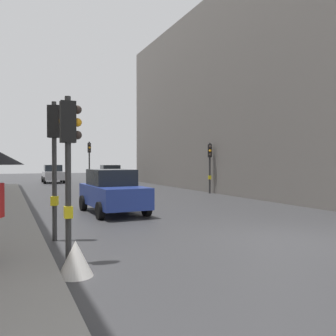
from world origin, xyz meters
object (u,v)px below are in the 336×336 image
at_px(traffic_light_near_left, 69,148).
at_px(car_silver_hatchback, 53,174).
at_px(car_dark_suv, 110,174).
at_px(traffic_light_far_median, 89,155).
at_px(car_blue_van, 113,191).
at_px(traffic_light_near_right, 55,145).
at_px(warning_sign_triangle, 76,258).
at_px(traffic_light_mid_street, 210,159).

xyz_separation_m(traffic_light_near_left, car_silver_hatchback, (3.01, 29.43, -1.47)).
height_order(traffic_light_near_left, car_dark_suv, traffic_light_near_left).
height_order(traffic_light_near_left, car_silver_hatchback, traffic_light_near_left).
distance_m(traffic_light_far_median, car_blue_van, 17.45).
height_order(traffic_light_near_left, traffic_light_near_right, traffic_light_near_right).
bearing_deg(warning_sign_triangle, traffic_light_far_median, 77.59).
distance_m(car_silver_hatchback, warning_sign_triangle, 30.48).
distance_m(car_dark_suv, car_blue_van, 20.30).
relative_size(traffic_light_mid_street, car_dark_suv, 0.76).
height_order(traffic_light_near_right, traffic_light_far_median, traffic_light_far_median).
bearing_deg(car_blue_van, traffic_light_far_median, 81.18).
relative_size(traffic_light_near_right, traffic_light_mid_street, 1.10).
height_order(car_dark_suv, warning_sign_triangle, car_dark_suv).
distance_m(car_blue_van, car_silver_hatchback, 22.77).
xyz_separation_m(traffic_light_far_median, traffic_light_mid_street, (5.54, -11.03, -0.35)).
xyz_separation_m(traffic_light_near_left, traffic_light_near_right, (-0.00, 2.30, 0.17)).
xyz_separation_m(car_blue_van, car_silver_hatchback, (0.27, 22.77, 0.00)).
relative_size(car_blue_van, car_silver_hatchback, 1.00).
distance_m(traffic_light_near_right, car_blue_van, 5.41).
height_order(traffic_light_far_median, car_dark_suv, traffic_light_far_median).
bearing_deg(traffic_light_near_right, traffic_light_mid_street, 43.77).
bearing_deg(traffic_light_near_right, traffic_light_near_left, -89.94).
bearing_deg(traffic_light_mid_street, traffic_light_far_median, 116.68).
xyz_separation_m(traffic_light_near_right, traffic_light_far_median, (5.40, 21.52, 0.12)).
distance_m(traffic_light_mid_street, car_blue_van, 10.33).
xyz_separation_m(traffic_light_mid_street, warning_sign_triangle, (-10.98, -13.67, -1.96)).
distance_m(traffic_light_near_left, car_blue_van, 7.35).
distance_m(traffic_light_near_left, traffic_light_far_median, 24.42).
bearing_deg(traffic_light_far_median, car_dark_suv, 45.08).
distance_m(traffic_light_far_median, traffic_light_mid_street, 12.35).
relative_size(traffic_light_far_median, car_dark_suv, 0.88).
distance_m(traffic_light_far_median, warning_sign_triangle, 25.40).
height_order(traffic_light_near_left, traffic_light_far_median, traffic_light_far_median).
bearing_deg(warning_sign_triangle, car_silver_hatchback, 84.26).
xyz_separation_m(car_blue_van, warning_sign_triangle, (-2.78, -7.55, -0.55)).
bearing_deg(car_dark_suv, traffic_light_near_right, -108.18).
bearing_deg(warning_sign_triangle, traffic_light_near_left, 87.68).
bearing_deg(car_dark_suv, warning_sign_triangle, -106.23).
bearing_deg(car_dark_suv, traffic_light_near_left, -106.68).
relative_size(traffic_light_near_left, car_silver_hatchback, 0.80).
relative_size(traffic_light_near_left, car_blue_van, 0.80).
xyz_separation_m(car_dark_suv, warning_sign_triangle, (-7.92, -27.19, -0.55)).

